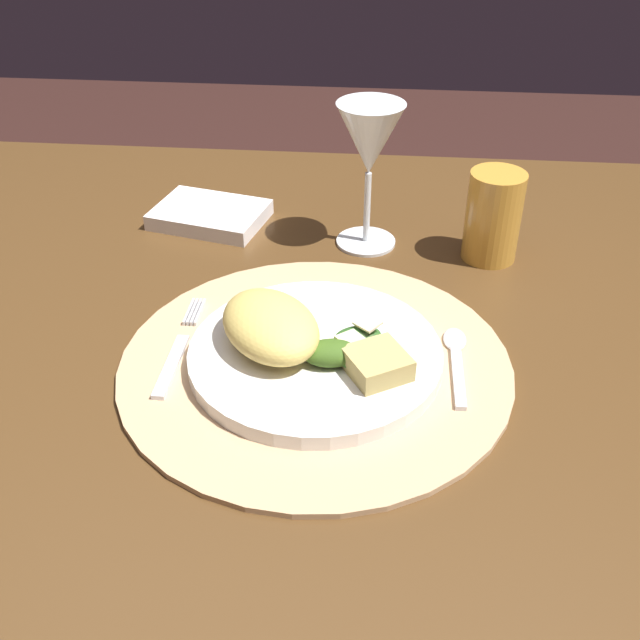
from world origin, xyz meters
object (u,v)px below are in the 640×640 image
(dining_table, at_px, (294,418))
(amber_tumbler, at_px, (493,216))
(dinner_plate, at_px, (315,355))
(fork, at_px, (178,350))
(wine_glass, at_px, (370,144))
(napkin, at_px, (210,215))
(spoon, at_px, (456,353))

(dining_table, distance_m, amber_tumbler, 0.33)
(dinner_plate, bearing_deg, fork, 178.74)
(fork, xyz_separation_m, wine_glass, (0.17, 0.25, 0.12))
(dinner_plate, bearing_deg, dining_table, 128.32)
(napkin, bearing_deg, fork, -84.28)
(spoon, relative_size, napkin, 0.90)
(dining_table, xyz_separation_m, spoon, (0.16, -0.01, 0.11))
(fork, distance_m, amber_tumbler, 0.40)
(fork, bearing_deg, spoon, 3.92)
(spoon, distance_m, wine_glass, 0.27)
(dining_table, xyz_separation_m, wine_glass, (0.07, 0.21, 0.23))
(dining_table, distance_m, napkin, 0.31)
(spoon, height_order, napkin, napkin)
(napkin, height_order, amber_tumbler, amber_tumbler)
(napkin, height_order, wine_glass, wine_glass)
(spoon, bearing_deg, wine_glass, 113.00)
(dining_table, bearing_deg, napkin, 118.34)
(dinner_plate, height_order, fork, dinner_plate)
(spoon, xyz_separation_m, napkin, (-0.30, 0.27, 0.00))
(fork, xyz_separation_m, amber_tumbler, (0.32, 0.23, 0.05))
(dinner_plate, distance_m, wine_glass, 0.28)
(spoon, xyz_separation_m, wine_glass, (-0.10, 0.23, 0.12))
(amber_tumbler, bearing_deg, napkin, 170.47)
(napkin, bearing_deg, spoon, -41.65)
(dining_table, height_order, dinner_plate, dinner_plate)
(wine_glass, xyz_separation_m, amber_tumbler, (0.15, -0.02, -0.07))
(spoon, xyz_separation_m, amber_tumbler, (0.05, 0.21, 0.05))
(fork, height_order, spoon, spoon)
(spoon, bearing_deg, dining_table, 175.44)
(dinner_plate, relative_size, spoon, 1.97)
(wine_glass, bearing_deg, napkin, 169.22)
(napkin, distance_m, wine_glass, 0.24)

